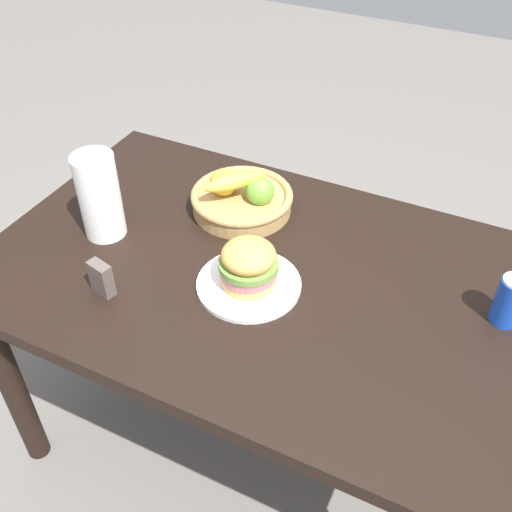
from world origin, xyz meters
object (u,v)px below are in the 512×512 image
(fruit_basket, at_px, (242,197))
(paper_towel_roll, at_px, (99,196))
(sandwich, at_px, (249,264))
(soda_can, at_px, (510,301))
(napkin_holder, at_px, (101,279))
(plate, at_px, (249,284))

(fruit_basket, distance_m, paper_towel_roll, 0.39)
(paper_towel_roll, bearing_deg, sandwich, -2.49)
(fruit_basket, height_order, paper_towel_roll, paper_towel_roll)
(soda_can, distance_m, paper_towel_roll, 1.04)
(napkin_holder, bearing_deg, plate, 43.26)
(plate, bearing_deg, fruit_basket, 120.30)
(plate, height_order, fruit_basket, fruit_basket)
(plate, height_order, sandwich, sandwich)
(sandwich, bearing_deg, fruit_basket, 120.30)
(plate, height_order, paper_towel_roll, paper_towel_roll)
(soda_can, xyz_separation_m, fruit_basket, (-0.74, 0.11, -0.02))
(soda_can, bearing_deg, paper_towel_roll, -172.23)
(soda_can, height_order, fruit_basket, fruit_basket)
(sandwich, relative_size, paper_towel_roll, 0.61)
(paper_towel_roll, distance_m, napkin_holder, 0.25)
(sandwich, bearing_deg, soda_can, 15.35)
(soda_can, bearing_deg, sandwich, -164.65)
(plate, distance_m, paper_towel_roll, 0.46)
(napkin_holder, bearing_deg, paper_towel_roll, 139.16)
(plate, xyz_separation_m, soda_can, (0.58, 0.16, 0.06))
(plate, relative_size, soda_can, 2.06)
(soda_can, relative_size, napkin_holder, 1.40)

